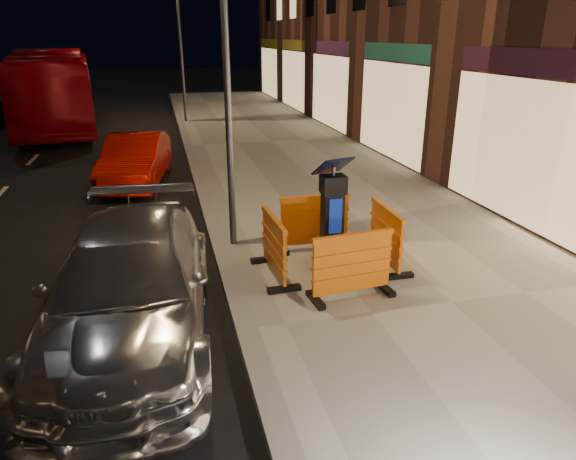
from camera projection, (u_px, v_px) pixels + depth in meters
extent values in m
plane|color=black|center=(248.00, 338.00, 6.82)|extent=(120.00, 120.00, 0.00)
cube|color=gray|center=(451.00, 306.00, 7.47)|extent=(6.00, 60.00, 0.15)
cube|color=slate|center=(248.00, 333.00, 6.80)|extent=(0.30, 60.00, 0.15)
cube|color=black|center=(332.00, 219.00, 8.16)|extent=(0.57, 0.57, 1.79)
cube|color=orange|center=(352.00, 265.00, 7.43)|extent=(1.33, 0.65, 1.00)
cube|color=orange|center=(315.00, 222.00, 9.16)|extent=(1.30, 0.58, 1.00)
cube|color=orange|center=(274.00, 247.00, 8.08)|extent=(0.59, 1.30, 1.00)
cube|color=orange|center=(386.00, 236.00, 8.51)|extent=(0.55, 1.29, 1.00)
imported|color=#A9A9AE|center=(136.00, 333.00, 6.94)|extent=(2.41, 5.14, 1.45)
imported|color=#AA0B01|center=(138.00, 183.00, 13.95)|extent=(1.97, 4.12, 1.30)
imported|color=#97040F|center=(62.00, 127.00, 22.50)|extent=(4.10, 11.93, 3.25)
cylinder|color=#3F3F44|center=(227.00, 75.00, 8.48)|extent=(0.12, 0.12, 6.00)
cylinder|color=#3F3F44|center=(181.00, 50.00, 22.09)|extent=(0.12, 0.12, 6.00)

